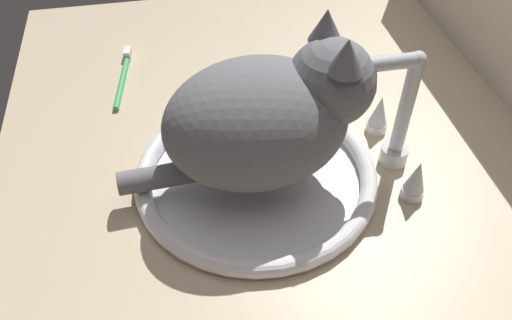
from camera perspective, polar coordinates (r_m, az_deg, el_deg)
countertop at (r=80.67cm, az=1.46°, el=0.29°), size 102.04×81.42×3.00cm
sink_basin at (r=74.46cm, az=0.00°, el=-1.60°), size 34.20×34.20×2.45cm
faucet at (r=75.57cm, az=15.04°, el=3.69°), size 17.37×10.39×18.92cm
cat at (r=67.76cm, az=1.73°, el=4.83°), size 20.21×34.72×21.22cm
toothbrush at (r=96.23cm, az=-14.22°, el=8.82°), size 17.14×3.51×1.70cm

